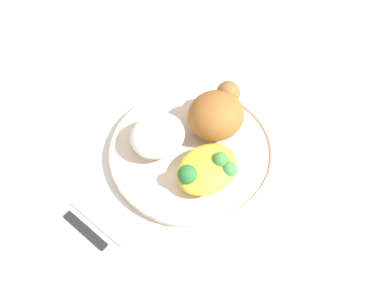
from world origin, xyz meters
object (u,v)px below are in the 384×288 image
(fork, at_px, (84,212))
(knife, at_px, (67,214))
(roasted_chicken, at_px, (218,114))
(plate, at_px, (192,151))
(mac_cheese_with_broccoli, at_px, (208,169))
(rice_pile, at_px, (158,135))

(fork, height_order, knife, knife)
(roasted_chicken, xyz_separation_m, knife, (-0.26, 0.06, -0.05))
(plate, distance_m, knife, 0.21)
(mac_cheese_with_broccoli, bearing_deg, fork, 151.15)
(roasted_chicken, xyz_separation_m, mac_cheese_with_broccoli, (-0.08, -0.05, -0.02))
(fork, bearing_deg, knife, 143.45)
(roasted_chicken, bearing_deg, fork, 170.29)
(roasted_chicken, relative_size, fork, 0.72)
(mac_cheese_with_broccoli, distance_m, knife, 0.21)
(rice_pile, relative_size, knife, 0.45)
(plate, xyz_separation_m, mac_cheese_with_broccoli, (-0.02, -0.05, 0.02))
(plate, xyz_separation_m, fork, (-0.18, 0.04, -0.01))
(plate, height_order, fork, plate)
(roasted_chicken, distance_m, knife, 0.27)
(plate, bearing_deg, knife, 165.06)
(mac_cheese_with_broccoli, relative_size, fork, 0.69)
(knife, bearing_deg, rice_pile, -3.88)
(rice_pile, bearing_deg, roasted_chicken, -26.42)
(rice_pile, height_order, knife, rice_pile)
(roasted_chicken, height_order, mac_cheese_with_broccoli, roasted_chicken)
(plate, xyz_separation_m, knife, (-0.20, 0.05, -0.01))
(rice_pile, xyz_separation_m, knife, (-0.17, 0.01, -0.04))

